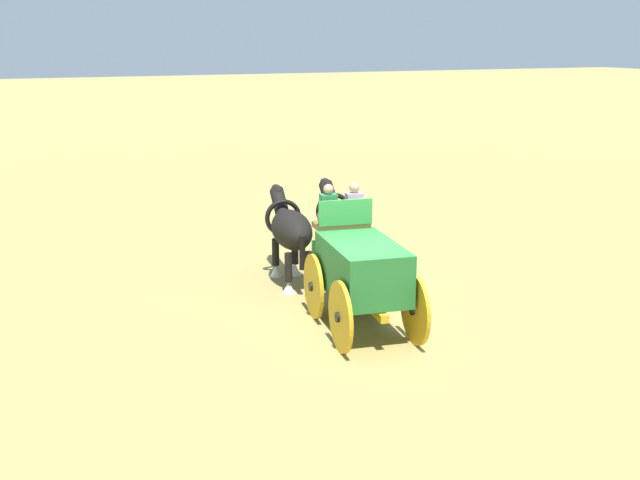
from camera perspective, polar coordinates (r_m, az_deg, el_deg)
name	(u,v)px	position (r m, az deg, el deg)	size (l,w,h in m)	color
ground_plane	(362,330)	(16.50, 3.00, -6.44)	(220.00, 220.00, 0.00)	#9E8C4C
show_wagon	(360,269)	(16.24, 2.88, -2.06)	(5.59, 2.09, 2.80)	#236B2D
draft_horse_near	(290,230)	(19.24, -2.15, 0.70)	(3.04, 1.21, 2.17)	black
draft_horse_off	(342,223)	(19.55, 1.55, 1.20)	(2.95, 1.18, 2.28)	black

